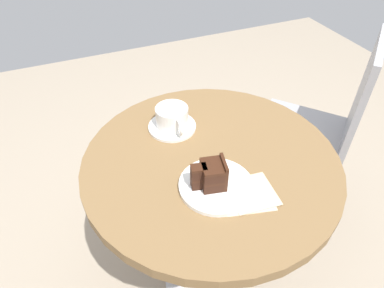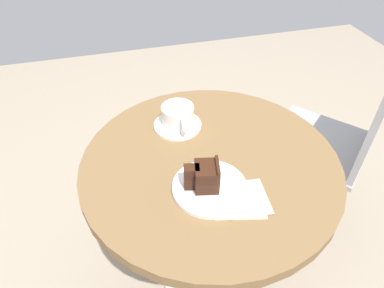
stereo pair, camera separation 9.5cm
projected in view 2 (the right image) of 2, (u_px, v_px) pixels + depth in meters
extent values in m
cube|color=gray|center=(204.00, 281.00, 1.42)|extent=(4.40, 4.40, 0.01)
cylinder|color=brown|center=(210.00, 164.00, 0.97)|extent=(0.73, 0.73, 0.03)
cylinder|color=#B7B7BC|center=(207.00, 233.00, 1.20)|extent=(0.07, 0.07, 0.64)
cylinder|color=#B7B7BC|center=(204.00, 280.00, 1.41)|extent=(0.33, 0.33, 0.02)
cylinder|color=white|center=(178.00, 125.00, 1.07)|extent=(0.15, 0.15, 0.01)
cylinder|color=white|center=(178.00, 115.00, 1.05)|extent=(0.10, 0.10, 0.06)
cylinder|color=beige|center=(177.00, 107.00, 1.03)|extent=(0.09, 0.09, 0.00)
torus|color=white|center=(182.00, 126.00, 1.01)|extent=(0.05, 0.01, 0.05)
cube|color=#B7B7BC|center=(189.00, 122.00, 1.07)|extent=(0.08, 0.01, 0.00)
ellipsoid|color=#B7B7BC|center=(192.00, 132.00, 1.04)|extent=(0.02, 0.02, 0.00)
cylinder|color=white|center=(210.00, 187.00, 0.88)|extent=(0.19, 0.19, 0.01)
cube|color=#381E14|center=(206.00, 182.00, 0.86)|extent=(0.07, 0.07, 0.03)
cube|color=#381E14|center=(192.00, 183.00, 0.86)|extent=(0.04, 0.04, 0.03)
cube|color=#381C0F|center=(206.00, 178.00, 0.85)|extent=(0.07, 0.07, 0.01)
cube|color=#381C0F|center=(192.00, 178.00, 0.85)|extent=(0.04, 0.04, 0.01)
cube|color=#381E14|center=(207.00, 173.00, 0.84)|extent=(0.07, 0.07, 0.03)
cube|color=#381E14|center=(192.00, 173.00, 0.84)|extent=(0.04, 0.04, 0.03)
cube|color=#381C0F|center=(207.00, 168.00, 0.83)|extent=(0.07, 0.07, 0.01)
cube|color=#381C0F|center=(192.00, 168.00, 0.83)|extent=(0.04, 0.04, 0.01)
cube|color=#381C0F|center=(217.00, 175.00, 0.85)|extent=(0.06, 0.02, 0.08)
cube|color=#B7B7BC|center=(195.00, 177.00, 0.89)|extent=(0.07, 0.08, 0.00)
cube|color=#B7B7BC|center=(209.00, 163.00, 0.93)|extent=(0.04, 0.04, 0.00)
cube|color=beige|center=(238.00, 199.00, 0.85)|extent=(0.15, 0.15, 0.00)
cube|color=beige|center=(244.00, 198.00, 0.85)|extent=(0.13, 0.13, 0.00)
cylinder|color=#9E9EA3|center=(287.00, 146.00, 1.75)|extent=(0.02, 0.02, 0.41)
cylinder|color=#9E9EA3|center=(259.00, 185.00, 1.55)|extent=(0.02, 0.02, 0.41)
cylinder|color=#9E9EA3|center=(352.00, 172.00, 1.61)|extent=(0.02, 0.02, 0.41)
cylinder|color=#9E9EA3|center=(330.00, 218.00, 1.41)|extent=(0.02, 0.02, 0.41)
cube|color=#9E9EA3|center=(318.00, 143.00, 1.44)|extent=(0.54, 0.54, 0.02)
cube|color=#9E9EA3|center=(382.00, 112.00, 1.21)|extent=(0.25, 0.29, 0.44)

